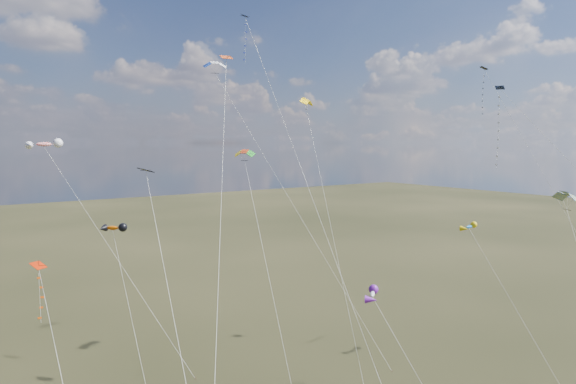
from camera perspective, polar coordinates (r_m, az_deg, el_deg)
diamond_black_high at (r=65.19m, az=21.78°, el=8.79°), size 9.45×16.16×32.43m
diamond_navy_tall at (r=55.00m, az=-3.74°, el=14.18°), size 3.64×28.90×37.20m
diamond_black_mid at (r=34.16m, az=-13.73°, el=-7.33°), size 2.64×17.21×21.74m
diamond_red_low at (r=42.20m, az=-25.68°, el=-10.99°), size 1.26×13.17×14.81m
diamond_navy_right at (r=47.34m, az=23.92°, el=5.04°), size 12.61×22.62×28.31m
diamond_orange_center at (r=33.87m, az=-7.37°, el=0.54°), size 11.96×19.26×30.30m
parafoil_yellow at (r=58.26m, az=2.12°, el=10.10°), size 5.88×16.56×28.99m
parafoil_blue_white at (r=57.74m, az=-8.01°, el=13.85°), size 13.50×16.38×32.78m
parafoil_striped at (r=49.15m, az=28.66°, el=-0.22°), size 8.29×11.73×19.96m
parafoil_tricolor at (r=49.60m, az=-4.83°, el=4.31°), size 3.21×13.76×23.20m
novelty_orange_black at (r=52.71m, az=-18.90°, el=-3.87°), size 2.39×10.28×15.79m
novelty_white_purple at (r=35.87m, az=9.44°, el=-11.27°), size 6.03×7.12×13.67m
novelty_redwhite_stripe at (r=63.66m, az=-25.44°, el=4.75°), size 11.76×17.81×24.00m
novelty_blue_yellow at (r=60.46m, az=19.54°, el=-3.74°), size 2.57×12.00×14.68m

